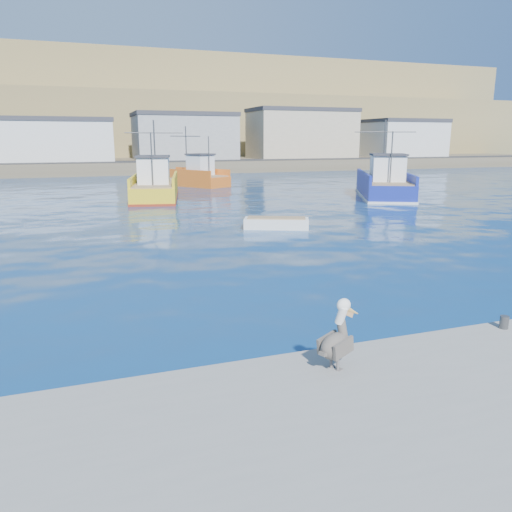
# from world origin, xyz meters

# --- Properties ---
(ground) EXTENTS (260.00, 260.00, 0.00)m
(ground) POSITION_xyz_m (0.00, 0.00, 0.00)
(ground) COLOR navy
(ground) RESTS_ON ground
(dock_bollards) EXTENTS (36.20, 0.20, 0.30)m
(dock_bollards) POSITION_xyz_m (0.60, -3.40, 0.65)
(dock_bollards) COLOR #4C4C4C
(dock_bollards) RESTS_ON dock
(far_shore) EXTENTS (200.00, 81.00, 24.00)m
(far_shore) POSITION_xyz_m (0.00, 109.20, 8.98)
(far_shore) COLOR brown
(far_shore) RESTS_ON ground
(trawler_yellow_b) EXTENTS (5.37, 10.37, 6.33)m
(trawler_yellow_b) POSITION_xyz_m (-0.21, 29.17, 0.97)
(trawler_yellow_b) COLOR gold
(trawler_yellow_b) RESTS_ON ground
(trawler_blue) EXTENTS (7.92, 11.13, 6.42)m
(trawler_blue) POSITION_xyz_m (18.18, 24.36, 1.00)
(trawler_blue) COLOR navy
(trawler_blue) RESTS_ON ground
(boat_orange) EXTENTS (6.85, 8.41, 6.05)m
(boat_orange) POSITION_xyz_m (5.37, 39.72, 1.02)
(boat_orange) COLOR #D9601A
(boat_orange) RESTS_ON ground
(skiff_mid) EXTENTS (3.68, 2.52, 0.76)m
(skiff_mid) POSITION_xyz_m (3.97, 13.25, 0.24)
(skiff_mid) COLOR silver
(skiff_mid) RESTS_ON ground
(skiff_far) EXTENTS (3.52, 4.29, 0.91)m
(skiff_far) POSITION_xyz_m (27.17, 38.92, 0.29)
(skiff_far) COLOR silver
(skiff_far) RESTS_ON ground
(pelican) EXTENTS (1.08, 0.70, 1.37)m
(pelican) POSITION_xyz_m (-1.65, -3.93, 1.08)
(pelican) COLOR #595451
(pelican) RESTS_ON dock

